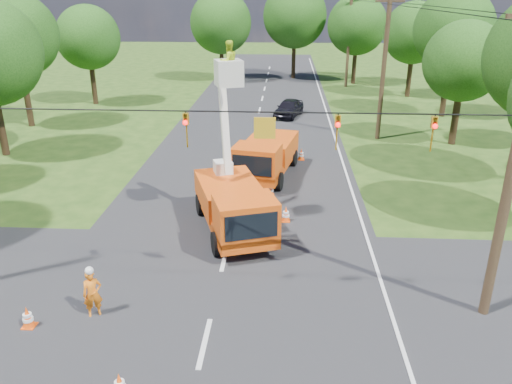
# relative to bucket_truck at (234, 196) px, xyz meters

# --- Properties ---
(ground) EXTENTS (140.00, 140.00, 0.00)m
(ground) POSITION_rel_bucket_truck_xyz_m (-0.14, 12.76, -1.60)
(ground) COLOR #244314
(ground) RESTS_ON ground
(road_main) EXTENTS (12.00, 100.00, 0.06)m
(road_main) POSITION_rel_bucket_truck_xyz_m (-0.14, 12.76, -1.60)
(road_main) COLOR black
(road_main) RESTS_ON ground
(road_cross) EXTENTS (56.00, 10.00, 0.07)m
(road_cross) POSITION_rel_bucket_truck_xyz_m (-0.14, -5.24, -1.60)
(road_cross) COLOR black
(road_cross) RESTS_ON ground
(edge_line) EXTENTS (0.12, 90.00, 0.02)m
(edge_line) POSITION_rel_bucket_truck_xyz_m (5.46, 12.76, -1.60)
(edge_line) COLOR silver
(edge_line) RESTS_ON ground
(bucket_truck) EXTENTS (4.06, 6.53, 7.69)m
(bucket_truck) POSITION_rel_bucket_truck_xyz_m (0.00, 0.00, 0.00)
(bucket_truck) COLOR #E54C10
(bucket_truck) RESTS_ON ground
(second_truck) EXTENTS (3.45, 6.51, 2.32)m
(second_truck) POSITION_rel_bucket_truck_xyz_m (1.05, 6.66, -0.40)
(second_truck) COLOR #E54C10
(second_truck) RESTS_ON ground
(ground_worker) EXTENTS (0.69, 0.60, 1.59)m
(ground_worker) POSITION_rel_bucket_truck_xyz_m (-3.74, -6.08, -0.81)
(ground_worker) COLOR orange
(ground_worker) RESTS_ON ground
(distant_car) EXTENTS (2.76, 4.38, 1.39)m
(distant_car) POSITION_rel_bucket_truck_xyz_m (2.31, 20.83, -0.91)
(distant_car) COLOR black
(distant_car) RESTS_ON ground
(traffic_cone_2) EXTENTS (0.38, 0.38, 0.71)m
(traffic_cone_2) POSITION_rel_bucket_truck_xyz_m (2.15, 1.08, -1.25)
(traffic_cone_2) COLOR #FF510D
(traffic_cone_2) RESTS_ON ground
(traffic_cone_3) EXTENTS (0.38, 0.38, 0.71)m
(traffic_cone_3) POSITION_rel_bucket_truck_xyz_m (1.38, 4.01, -1.25)
(traffic_cone_3) COLOR #FF510D
(traffic_cone_3) RESTS_ON ground
(traffic_cone_4) EXTENTS (0.38, 0.38, 0.71)m
(traffic_cone_4) POSITION_rel_bucket_truck_xyz_m (-5.51, -6.78, -1.25)
(traffic_cone_4) COLOR #FF510D
(traffic_cone_4) RESTS_ON ground
(traffic_cone_7) EXTENTS (0.38, 0.38, 0.71)m
(traffic_cone_7) POSITION_rel_bucket_truck_xyz_m (3.04, 9.72, -1.25)
(traffic_cone_7) COLOR #FF510D
(traffic_cone_7) RESTS_ON ground
(pole_right_mid) EXTENTS (1.80, 0.30, 10.00)m
(pole_right_mid) POSITION_rel_bucket_truck_xyz_m (8.36, 14.76, 3.50)
(pole_right_mid) COLOR #4C3823
(pole_right_mid) RESTS_ON ground
(pole_right_far) EXTENTS (1.80, 0.30, 10.00)m
(pole_right_far) POSITION_rel_bucket_truck_xyz_m (8.36, 34.76, 3.50)
(pole_right_far) COLOR #4C3823
(pole_right_far) RESTS_ON ground
(signal_span) EXTENTS (18.00, 0.29, 1.07)m
(signal_span) POSITION_rel_bucket_truck_xyz_m (2.09, -5.24, 4.27)
(signal_span) COLOR black
(signal_span) RESTS_ON ground
(tree_left_e) EXTENTS (5.80, 5.80, 9.41)m
(tree_left_e) POSITION_rel_bucket_truck_xyz_m (-16.94, 16.76, 4.89)
(tree_left_e) COLOR #382616
(tree_left_e) RESTS_ON ground
(tree_left_f) EXTENTS (5.40, 5.40, 8.40)m
(tree_left_f) POSITION_rel_bucket_truck_xyz_m (-14.94, 24.76, 4.08)
(tree_left_f) COLOR #382616
(tree_left_f) RESTS_ON ground
(tree_right_c) EXTENTS (5.00, 5.00, 7.83)m
(tree_right_c) POSITION_rel_bucket_truck_xyz_m (13.06, 13.76, 3.71)
(tree_right_c) COLOR #382616
(tree_right_c) RESTS_ON ground
(tree_right_d) EXTENTS (6.00, 6.00, 9.70)m
(tree_right_d) POSITION_rel_bucket_truck_xyz_m (14.66, 21.76, 5.07)
(tree_right_d) COLOR #382616
(tree_right_d) RESTS_ON ground
(tree_right_e) EXTENTS (5.60, 5.60, 8.63)m
(tree_right_e) POSITION_rel_bucket_truck_xyz_m (13.66, 29.76, 4.21)
(tree_right_e) COLOR #382616
(tree_right_e) RESTS_ON ground
(tree_far_a) EXTENTS (6.60, 6.60, 9.50)m
(tree_far_a) POSITION_rel_bucket_truck_xyz_m (-5.14, 37.76, 4.58)
(tree_far_a) COLOR #382616
(tree_far_a) RESTS_ON ground
(tree_far_b) EXTENTS (7.00, 7.00, 10.32)m
(tree_far_b) POSITION_rel_bucket_truck_xyz_m (2.86, 39.76, 5.20)
(tree_far_b) COLOR #382616
(tree_far_b) RESTS_ON ground
(tree_far_c) EXTENTS (6.20, 6.20, 9.18)m
(tree_far_c) POSITION_rel_bucket_truck_xyz_m (9.36, 36.76, 4.46)
(tree_far_c) COLOR #382616
(tree_far_c) RESTS_ON ground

